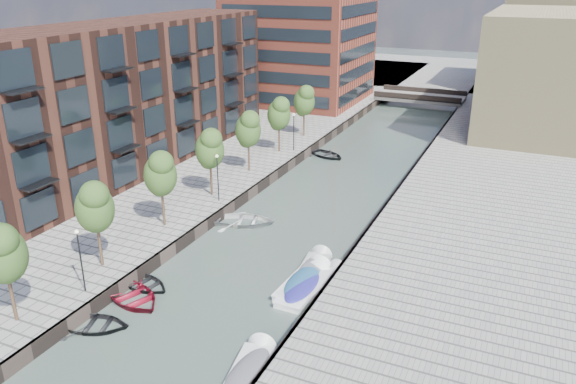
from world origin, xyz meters
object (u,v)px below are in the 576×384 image
Objects in this scene: tree_2 at (160,172)px; tree_4 at (248,128)px; motorboat_2 at (319,283)px; sloop_4 at (327,157)px; sloop_0 at (143,286)px; motorboat_0 at (305,280)px; sloop_2 at (132,300)px; motorboat_3 at (305,286)px; tree_6 at (304,100)px; sloop_3 at (244,224)px; tree_0 at (3,252)px; tree_3 at (210,148)px; car at (488,122)px; tree_5 at (279,113)px; motorboat_1 at (250,369)px; bridge at (420,97)px; motorboat_4 at (314,267)px; sloop_1 at (94,328)px; tree_1 at (94,206)px.

tree_2 is 14.00m from tree_4.
sloop_4 is at bearing 109.45° from motorboat_2.
motorboat_0 is at bearing -53.77° from sloop_0.
sloop_4 is (0.89, 32.71, 0.00)m from sloop_2.
tree_4 is 1.12× the size of motorboat_3.
tree_6 is 7.84m from sloop_4.
motorboat_0 is at bearing -146.63° from sloop_3.
tree_0 is 14.00m from tree_2.
tree_3 is at bearing 90.00° from tree_2.
motorboat_2 reaches higher than motorboat_0.
car reaches higher than sloop_3.
tree_6 is 37.01m from sloop_2.
tree_5 is (0.00, 14.00, 0.00)m from tree_3.
motorboat_3 is (8.60, -27.02, 0.21)m from sloop_4.
motorboat_1 is 1.28× the size of car.
tree_3 reaches higher than sloop_4.
motorboat_2 reaches higher than sloop_3.
tree_0 is 18.15m from motorboat_0.
tree_0 is 1.00× the size of tree_3.
tree_0 is at bearing -169.57° from motorboat_1.
sloop_4 is at bearing 75.74° from tree_3.
bridge reaches higher than motorboat_4.
motorboat_3 is at bearing -109.14° from car.
sloop_0 is at bearing -81.52° from tree_4.
bridge is 62.67m from sloop_2.
sloop_2 reaches higher than sloop_0.
sloop_0 is 0.75× the size of motorboat_0.
tree_6 is (0.00, 28.00, 0.00)m from tree_2.
bridge is 2.18× the size of tree_2.
tree_2 is at bearing 90.00° from tree_0.
tree_5 is 35.58m from motorboat_1.
sloop_3 is 1.16× the size of sloop_4.
motorboat_1 is (10.13, 0.25, 0.20)m from sloop_1.
car reaches higher than motorboat_1.
motorboat_2 is 43.21m from car.
tree_0 is 35.00m from tree_5.
sloop_3 is 11.19m from motorboat_2.
tree_0 is 1.19× the size of motorboat_4.
sloop_3 is at bearing -64.70° from tree_4.
motorboat_4 is (12.55, 13.81, -5.11)m from tree_0.
car is at bearing -35.20° from sloop_1.
car is (6.74, 43.61, 1.48)m from motorboat_3.
tree_3 is 18.57m from sloop_4.
tree_4 is at bearing 90.00° from tree_2.
motorboat_1 is at bearing -18.43° from tree_1.
car reaches higher than sloop_2.
tree_2 is (0.00, 7.00, 0.00)m from tree_1.
motorboat_2 is (13.62, -8.90, -5.20)m from tree_3.
tree_4 is at bearing 128.32° from motorboat_0.
sloop_2 is at bearing -83.24° from tree_5.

